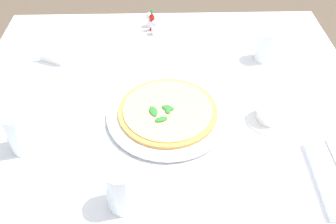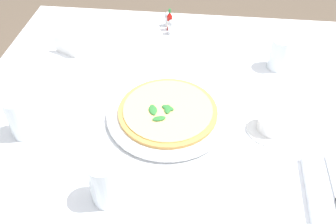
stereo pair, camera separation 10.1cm
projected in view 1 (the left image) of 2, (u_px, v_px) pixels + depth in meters
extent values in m
cube|color=white|center=(168.00, 119.00, 1.03)|extent=(1.19, 1.19, 0.02)
cube|color=white|center=(164.00, 48.00, 1.56)|extent=(0.01, 1.19, 0.28)
cylinder|color=brown|center=(275.00, 97.00, 1.65)|extent=(0.06, 0.06, 0.71)
cylinder|color=brown|center=(54.00, 101.00, 1.63)|extent=(0.06, 0.06, 0.71)
cylinder|color=white|center=(168.00, 116.00, 1.02)|extent=(0.20, 0.20, 0.01)
cylinder|color=white|center=(168.00, 114.00, 1.01)|extent=(0.34, 0.34, 0.01)
cylinder|color=#C68E47|center=(168.00, 111.00, 1.00)|extent=(0.27, 0.27, 0.01)
cylinder|color=#EFD17A|center=(168.00, 110.00, 1.00)|extent=(0.25, 0.25, 0.00)
ellipsoid|color=#2D7533|center=(153.00, 112.00, 0.99)|extent=(0.04, 0.03, 0.01)
ellipsoid|color=#2D7533|center=(168.00, 109.00, 0.99)|extent=(0.04, 0.02, 0.01)
ellipsoid|color=#2D7533|center=(161.00, 119.00, 0.96)|extent=(0.03, 0.04, 0.01)
ellipsoid|color=#2D7533|center=(154.00, 110.00, 0.99)|extent=(0.04, 0.03, 0.01)
ellipsoid|color=#2D7533|center=(168.00, 108.00, 1.00)|extent=(0.03, 0.04, 0.01)
cylinder|color=white|center=(269.00, 119.00, 1.01)|extent=(0.13, 0.13, 0.01)
cylinder|color=white|center=(272.00, 110.00, 0.99)|extent=(0.08, 0.08, 0.06)
torus|color=white|center=(271.00, 97.00, 1.02)|extent=(0.04, 0.01, 0.03)
cylinder|color=black|center=(274.00, 103.00, 0.97)|extent=(0.07, 0.07, 0.00)
cylinder|color=white|center=(122.00, 188.00, 0.78)|extent=(0.07, 0.07, 0.12)
cylinder|color=silver|center=(122.00, 193.00, 0.79)|extent=(0.06, 0.06, 0.09)
cylinder|color=white|center=(19.00, 132.00, 0.90)|extent=(0.07, 0.07, 0.12)
cylinder|color=silver|center=(22.00, 138.00, 0.91)|extent=(0.06, 0.06, 0.07)
cylinder|color=white|center=(265.00, 46.00, 1.19)|extent=(0.06, 0.06, 0.10)
cylinder|color=silver|center=(265.00, 49.00, 1.20)|extent=(0.06, 0.06, 0.08)
cylinder|color=#B7140F|center=(152.00, 23.00, 1.34)|extent=(0.02, 0.02, 0.05)
cylinder|color=white|center=(152.00, 23.00, 1.34)|extent=(0.02, 0.02, 0.02)
cone|color=#B7140F|center=(152.00, 15.00, 1.32)|extent=(0.02, 0.02, 0.02)
cylinder|color=#1E722D|center=(152.00, 11.00, 1.31)|extent=(0.01, 0.01, 0.01)
cylinder|color=white|center=(150.00, 21.00, 1.36)|extent=(0.03, 0.03, 0.04)
cylinder|color=white|center=(150.00, 23.00, 1.37)|extent=(0.02, 0.02, 0.03)
sphere|color=silver|center=(149.00, 16.00, 1.35)|extent=(0.02, 0.02, 0.02)
cylinder|color=white|center=(155.00, 29.00, 1.32)|extent=(0.03, 0.03, 0.04)
cylinder|color=#38332D|center=(155.00, 31.00, 1.33)|extent=(0.02, 0.02, 0.03)
sphere|color=silver|center=(155.00, 23.00, 1.31)|extent=(0.02, 0.02, 0.02)
cube|color=white|center=(50.00, 56.00, 1.19)|extent=(0.04, 0.08, 0.06)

